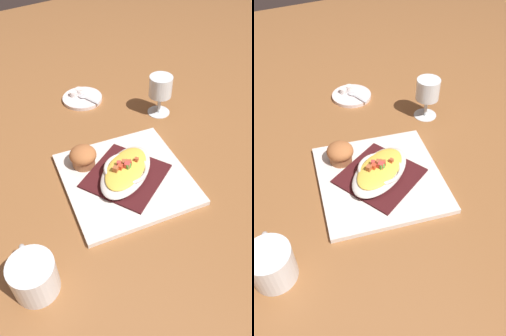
# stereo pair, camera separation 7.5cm
# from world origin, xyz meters

# --- Properties ---
(ground_plane) EXTENTS (2.60, 2.60, 0.00)m
(ground_plane) POSITION_xyz_m (0.00, 0.00, 0.00)
(ground_plane) COLOR #945D33
(square_plate) EXTENTS (0.35, 0.35, 0.01)m
(square_plate) POSITION_xyz_m (0.00, 0.00, 0.01)
(square_plate) COLOR silver
(square_plate) RESTS_ON ground_plane
(folded_napkin) EXTENTS (0.23, 0.23, 0.01)m
(folded_napkin) POSITION_xyz_m (0.00, 0.00, 0.02)
(folded_napkin) COLOR #421417
(folded_napkin) RESTS_ON square_plate
(gratin_dish) EXTENTS (0.22, 0.19, 0.05)m
(gratin_dish) POSITION_xyz_m (-0.00, -0.00, 0.04)
(gratin_dish) COLOR silver
(gratin_dish) RESTS_ON folded_napkin
(muffin) EXTENTS (0.07, 0.07, 0.05)m
(muffin) POSITION_xyz_m (-0.06, 0.10, 0.04)
(muffin) COLOR #AA663D
(muffin) RESTS_ON square_plate
(coffee_mug) EXTENTS (0.09, 0.12, 0.08)m
(coffee_mug) POSITION_xyz_m (-0.30, -0.13, 0.04)
(coffee_mug) COLOR white
(coffee_mug) RESTS_ON ground_plane
(stemmed_glass) EXTENTS (0.07, 0.07, 0.12)m
(stemmed_glass) POSITION_xyz_m (0.25, 0.18, 0.08)
(stemmed_glass) COLOR white
(stemmed_glass) RESTS_ON ground_plane
(creamer_saucer) EXTENTS (0.13, 0.13, 0.01)m
(creamer_saucer) POSITION_xyz_m (0.09, 0.38, 0.01)
(creamer_saucer) COLOR white
(creamer_saucer) RESTS_ON ground_plane
(spoon) EXTENTS (0.04, 0.09, 0.01)m
(spoon) POSITION_xyz_m (0.09, 0.37, 0.01)
(spoon) COLOR silver
(spoon) RESTS_ON creamer_saucer
(creamer_cup_0) EXTENTS (0.02, 0.02, 0.02)m
(creamer_cup_0) POSITION_xyz_m (0.09, 0.41, 0.02)
(creamer_cup_0) COLOR white
(creamer_cup_0) RESTS_ON creamer_saucer
(creamer_cup_1) EXTENTS (0.02, 0.02, 0.02)m
(creamer_cup_1) POSITION_xyz_m (0.07, 0.40, 0.02)
(creamer_cup_1) COLOR white
(creamer_cup_1) RESTS_ON creamer_saucer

